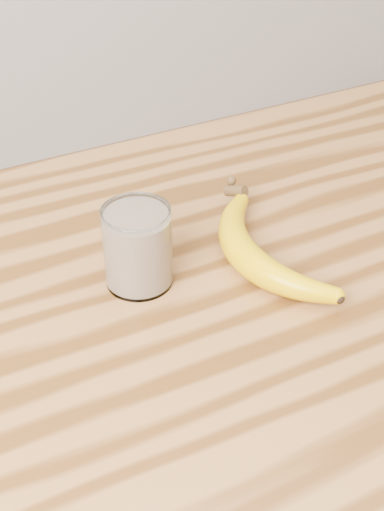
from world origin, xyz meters
name	(u,v)px	position (x,y,z in m)	size (l,w,h in m)	color
table	(309,332)	(0.00, 0.00, 0.77)	(1.20, 0.80, 0.90)	#915F2D
smoothie_glass	(138,247)	(-0.22, 0.06, 0.95)	(0.08, 0.08, 0.10)	white
banana	(244,256)	(-0.10, 0.02, 0.92)	(0.12, 0.33, 0.04)	#E1B200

